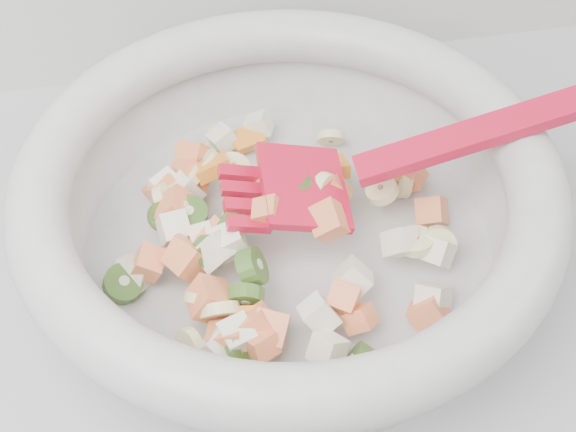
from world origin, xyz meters
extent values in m
cylinder|color=silver|center=(0.04, 1.50, 0.91)|extent=(0.30, 0.30, 0.02)
torus|color=silver|center=(0.04, 1.50, 0.98)|extent=(0.37, 0.37, 0.04)
cylinder|color=#FFF2AA|center=(-0.03, 1.53, 0.94)|extent=(0.02, 0.03, 0.03)
cylinder|color=#FFF2AA|center=(0.09, 1.59, 0.93)|extent=(0.03, 0.02, 0.03)
cylinder|color=#FFF2AA|center=(-0.01, 1.43, 0.94)|extent=(0.04, 0.02, 0.04)
cylinder|color=#FFF2AA|center=(-0.01, 1.56, 0.94)|extent=(0.03, 0.04, 0.03)
cylinder|color=#FFF2AA|center=(0.00, 1.42, 0.93)|extent=(0.04, 0.03, 0.02)
cylinder|color=#FFF2AA|center=(-0.02, 1.44, 0.94)|extent=(0.03, 0.02, 0.03)
cylinder|color=#FFF2AA|center=(-0.02, 1.55, 0.94)|extent=(0.02, 0.03, 0.03)
cylinder|color=#FFF2AA|center=(0.11, 1.51, 0.95)|extent=(0.03, 0.03, 0.02)
cylinder|color=#FFF2AA|center=(0.07, 1.51, 0.96)|extent=(0.03, 0.03, 0.03)
cylinder|color=#FFF2AA|center=(0.01, 1.61, 0.93)|extent=(0.02, 0.03, 0.03)
cylinder|color=#FFF2AA|center=(0.12, 1.54, 0.94)|extent=(0.03, 0.03, 0.03)
cylinder|color=#FFF2AA|center=(0.14, 1.53, 0.93)|extent=(0.01, 0.03, 0.03)
cylinder|color=#FFF2AA|center=(-0.04, 1.42, 0.93)|extent=(0.02, 0.03, 0.03)
cylinder|color=#FFF2AA|center=(0.01, 1.55, 0.95)|extent=(0.03, 0.03, 0.02)
cylinder|color=#FFF2AA|center=(-0.04, 1.54, 0.94)|extent=(0.02, 0.03, 0.03)
cylinder|color=#FFF2AA|center=(0.13, 1.46, 0.94)|extent=(0.03, 0.03, 0.01)
cylinder|color=#FFF2AA|center=(-0.03, 1.52, 0.94)|extent=(0.02, 0.03, 0.03)
cylinder|color=#FFF2AA|center=(0.14, 1.46, 0.94)|extent=(0.03, 0.02, 0.03)
cube|color=#FE9650|center=(0.04, 1.38, 0.93)|extent=(0.03, 0.03, 0.03)
cube|color=#FE9650|center=(-0.01, 1.58, 0.94)|extent=(0.03, 0.04, 0.03)
cube|color=#FE9650|center=(0.02, 1.41, 0.94)|extent=(0.03, 0.04, 0.03)
cube|color=#FE9650|center=(0.12, 1.41, 0.93)|extent=(0.03, 0.03, 0.03)
cube|color=#FE9650|center=(-0.01, 1.49, 0.94)|extent=(0.03, 0.03, 0.03)
cube|color=#FE9650|center=(0.07, 1.41, 0.93)|extent=(0.03, 0.03, 0.03)
cube|color=#FE9650|center=(0.01, 1.40, 0.94)|extent=(0.02, 0.03, 0.02)
cube|color=#FE9650|center=(0.04, 1.52, 0.96)|extent=(0.03, 0.03, 0.03)
cube|color=#FE9650|center=(0.03, 1.49, 0.97)|extent=(0.03, 0.02, 0.02)
cube|color=#FE9650|center=(0.08, 1.51, 0.95)|extent=(0.03, 0.02, 0.03)
cube|color=#FE9650|center=(-0.04, 1.55, 0.93)|extent=(0.03, 0.03, 0.03)
cube|color=#FE9650|center=(-0.03, 1.52, 0.94)|extent=(0.04, 0.03, 0.03)
cube|color=#FE9650|center=(-0.02, 1.44, 0.94)|extent=(0.03, 0.03, 0.03)
cube|color=#FE9650|center=(-0.06, 1.48, 0.94)|extent=(0.03, 0.03, 0.03)
cube|color=#FE9650|center=(0.07, 1.48, 0.96)|extent=(0.03, 0.03, 0.03)
cube|color=#FE9650|center=(0.14, 1.54, 0.93)|extent=(0.03, 0.03, 0.03)
cube|color=#FE9650|center=(-0.01, 1.41, 0.93)|extent=(0.03, 0.03, 0.03)
cube|color=#FE9650|center=(0.07, 1.42, 0.94)|extent=(0.03, 0.03, 0.02)
cube|color=#FE9650|center=(-0.03, 1.48, 0.94)|extent=(0.03, 0.03, 0.03)
cube|color=#FE9650|center=(-0.03, 1.47, 0.94)|extent=(0.03, 0.03, 0.03)
cube|color=#FE9650|center=(-0.02, 1.56, 0.93)|extent=(0.04, 0.03, 0.04)
cube|color=#FE9650|center=(0.01, 1.41, 0.94)|extent=(0.03, 0.03, 0.04)
cube|color=#FE9650|center=(0.15, 1.50, 0.93)|extent=(0.03, 0.03, 0.03)
cylinder|color=#64AA38|center=(0.05, 1.51, 0.96)|extent=(0.03, 0.03, 0.02)
cylinder|color=#64AA38|center=(-0.04, 1.52, 0.94)|extent=(0.03, 0.03, 0.02)
cylinder|color=#64AA38|center=(0.00, 1.50, 0.95)|extent=(0.03, 0.03, 0.03)
cylinder|color=#64AA38|center=(0.01, 1.45, 0.95)|extent=(0.03, 0.03, 0.03)
cylinder|color=#64AA38|center=(-0.07, 1.47, 0.93)|extent=(0.04, 0.04, 0.03)
cylinder|color=#64AA38|center=(-0.01, 1.48, 0.94)|extent=(0.03, 0.03, 0.03)
cylinder|color=#64AA38|center=(0.00, 1.44, 0.94)|extent=(0.03, 0.02, 0.03)
cylinder|color=#64AA38|center=(0.00, 1.40, 0.93)|extent=(0.03, 0.03, 0.03)
cylinder|color=#64AA38|center=(0.07, 1.38, 0.93)|extent=(0.03, 0.04, 0.04)
cylinder|color=#64AA38|center=(0.13, 1.55, 0.93)|extent=(0.03, 0.03, 0.03)
cylinder|color=#64AA38|center=(-0.02, 1.51, 0.94)|extent=(0.04, 0.04, 0.02)
cube|color=white|center=(0.14, 1.46, 0.94)|extent=(0.03, 0.03, 0.03)
cube|color=white|center=(-0.02, 1.54, 0.94)|extent=(0.03, 0.03, 0.03)
cube|color=white|center=(-0.01, 1.49, 0.94)|extent=(0.03, 0.03, 0.03)
cube|color=white|center=(0.04, 1.61, 0.93)|extent=(0.03, 0.02, 0.02)
cube|color=white|center=(0.08, 1.44, 0.94)|extent=(0.03, 0.03, 0.03)
cube|color=white|center=(0.05, 1.39, 0.93)|extent=(0.03, 0.03, 0.03)
cube|color=white|center=(-0.07, 1.48, 0.93)|extent=(0.03, 0.03, 0.03)
cube|color=white|center=(0.13, 1.42, 0.93)|extent=(0.03, 0.03, 0.03)
cube|color=white|center=(0.11, 1.46, 0.94)|extent=(0.03, 0.03, 0.03)
cube|color=white|center=(0.01, 1.60, 0.93)|extent=(0.03, 0.02, 0.02)
cube|color=white|center=(0.05, 1.41, 0.94)|extent=(0.03, 0.03, 0.03)
cube|color=white|center=(-0.04, 1.51, 0.94)|extent=(0.02, 0.03, 0.03)
cube|color=white|center=(-0.01, 1.41, 0.93)|extent=(0.03, 0.03, 0.03)
cube|color=white|center=(-0.01, 1.47, 0.95)|extent=(0.03, 0.03, 0.03)
cube|color=white|center=(0.00, 1.48, 0.95)|extent=(0.03, 0.02, 0.02)
cube|color=white|center=(-0.04, 1.55, 0.93)|extent=(0.03, 0.03, 0.03)
cube|color=white|center=(-0.02, 1.41, 0.93)|extent=(0.03, 0.03, 0.03)
cube|color=orange|center=(0.00, 1.55, 0.95)|extent=(0.03, 0.02, 0.02)
cube|color=orange|center=(0.03, 1.60, 0.93)|extent=(0.03, 0.03, 0.02)
cube|color=orange|center=(0.05, 1.52, 0.96)|extent=(0.03, 0.02, 0.02)
cube|color=orange|center=(0.09, 1.55, 0.94)|extent=(0.02, 0.02, 0.02)
cube|color=orange|center=(0.00, 1.42, 0.94)|extent=(0.03, 0.03, 0.02)
cube|color=red|center=(0.06, 1.50, 0.97)|extent=(0.06, 0.07, 0.03)
cube|color=red|center=(0.01, 1.53, 0.96)|extent=(0.03, 0.01, 0.02)
cube|color=red|center=(0.01, 1.51, 0.96)|extent=(0.03, 0.01, 0.02)
cube|color=red|center=(0.01, 1.50, 0.96)|extent=(0.03, 0.01, 0.02)
cube|color=red|center=(0.01, 1.48, 0.96)|extent=(0.03, 0.01, 0.02)
cube|color=red|center=(0.20, 1.50, 1.00)|extent=(0.21, 0.03, 0.07)
camera|label=1|loc=(-0.03, 1.09, 1.40)|focal=55.00mm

